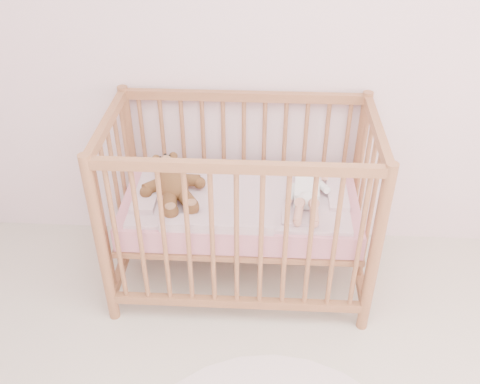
# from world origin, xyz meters

# --- Properties ---
(wall_back) EXTENTS (4.00, 0.02, 2.70)m
(wall_back) POSITION_xyz_m (0.00, 2.00, 1.35)
(wall_back) COLOR white
(wall_back) RESTS_ON floor
(crib) EXTENTS (1.36, 0.76, 1.00)m
(crib) POSITION_xyz_m (-0.31, 1.60, 0.50)
(crib) COLOR #AC7349
(crib) RESTS_ON floor
(mattress) EXTENTS (1.22, 0.62, 0.13)m
(mattress) POSITION_xyz_m (-0.31, 1.60, 0.49)
(mattress) COLOR pink
(mattress) RESTS_ON crib
(blanket) EXTENTS (1.10, 0.58, 0.06)m
(blanket) POSITION_xyz_m (-0.31, 1.60, 0.56)
(blanket) COLOR #CF8EA0
(blanket) RESTS_ON mattress
(baby) EXTENTS (0.26, 0.49, 0.12)m
(baby) POSITION_xyz_m (0.03, 1.58, 0.64)
(baby) COLOR white
(baby) RESTS_ON blanket
(teddy_bear) EXTENTS (0.51, 0.60, 0.14)m
(teddy_bear) POSITION_xyz_m (-0.65, 1.58, 0.65)
(teddy_bear) COLOR brown
(teddy_bear) RESTS_ON blanket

